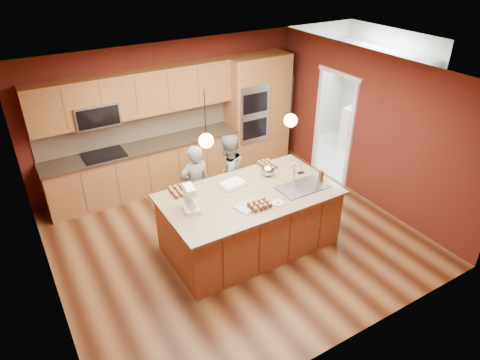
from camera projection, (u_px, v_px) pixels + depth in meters
floor at (234, 237)px, 7.08m from camera, size 5.50×5.50×0.00m
ceiling at (233, 76)px, 5.73m from camera, size 5.50×5.50×0.00m
wall_back at (168, 113)px, 8.26m from camera, size 5.50×0.00×5.50m
wall_front at (351, 259)px, 4.54m from camera, size 5.50×0.00×5.50m
wall_left at (37, 220)px, 5.18m from camera, size 0.00×5.00×5.00m
wall_right at (366, 128)px, 7.63m from camera, size 0.00×5.00×5.00m
cabinet_run at (141, 143)px, 7.95m from camera, size 3.74×0.64×2.30m
oven_column at (257, 110)px, 8.96m from camera, size 1.30×0.62×2.30m
doorway_trim at (333, 129)px, 8.36m from camera, size 0.08×1.11×2.20m
laundry_room at (384, 67)px, 8.94m from camera, size 2.60×2.70×2.70m
pendant_left at (206, 140)px, 5.60m from camera, size 0.20×0.20×0.80m
pendant_right at (291, 120)px, 6.22m from camera, size 0.20×0.20×0.80m
island at (250, 219)px, 6.66m from camera, size 2.64×1.48×1.35m
person_left at (195, 186)px, 7.08m from camera, size 0.54×0.35×1.46m
person_right at (228, 176)px, 7.35m from camera, size 0.83×0.71×1.49m
stand_mixer at (190, 200)px, 5.95m from camera, size 0.24×0.30×0.38m
sheet_cake at (233, 184)px, 6.63m from camera, size 0.44×0.35×0.05m
cooling_rack at (249, 205)px, 6.12m from camera, size 0.46×0.38×0.02m
mixing_bowl at (268, 170)px, 6.86m from camera, size 0.22×0.22×0.19m
plate at (278, 203)px, 6.18m from camera, size 0.18×0.18×0.01m
tumbler at (321, 176)px, 6.72m from camera, size 0.08×0.08×0.16m
phone at (301, 173)px, 6.97m from camera, size 0.12×0.07×0.01m
cupcakes_left at (179, 191)px, 6.42m from camera, size 0.25×0.33×0.07m
cupcakes_rack at (260, 204)px, 6.07m from camera, size 0.33×0.25×0.07m
cupcakes_right at (267, 164)px, 7.15m from camera, size 0.25×0.33×0.07m
washer at (378, 136)px, 9.42m from camera, size 0.65×0.67×0.98m
dryer at (358, 129)px, 9.80m from camera, size 0.76×0.77×0.97m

